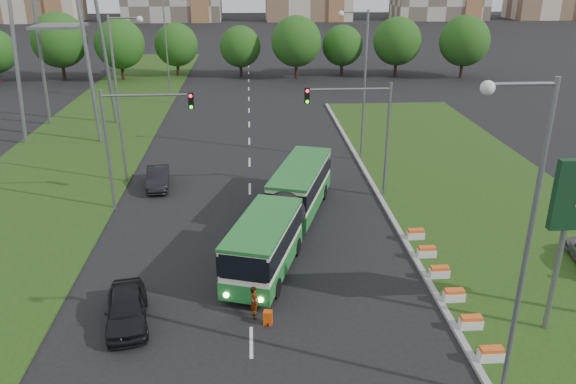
{
  "coord_description": "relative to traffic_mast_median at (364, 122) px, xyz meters",
  "views": [
    {
      "loc": [
        -2.76,
        -26.02,
        15.01
      ],
      "look_at": [
        -0.7,
        4.74,
        2.6
      ],
      "focal_mm": 35.0,
      "sensor_mm": 36.0,
      "label": 1
    }
  ],
  "objects": [
    {
      "name": "lane_markings",
      "position": [
        -7.78,
        10.0,
        -5.35
      ],
      "size": [
        0.2,
        100.0,
        0.01
      ],
      "primitive_type": null,
      "color": "silver",
      "rests_on": "ground"
    },
    {
      "name": "median_kerb",
      "position": [
        1.27,
        -2.0,
        -5.26
      ],
      "size": [
        0.3,
        60.0,
        0.18
      ],
      "primitive_type": "cube",
      "color": "#9A9A9A",
      "rests_on": "ground"
    },
    {
      "name": "articulated_bus",
      "position": [
        -5.86,
        -5.75,
        -3.7
      ],
      "size": [
        2.55,
        16.35,
        2.69
      ],
      "rotation": [
        0.0,
        0.0,
        -0.31
      ],
      "color": "silver",
      "rests_on": "ground"
    },
    {
      "name": "ground",
      "position": [
        -4.78,
        -10.0,
        -5.35
      ],
      "size": [
        360.0,
        360.0,
        0.0
      ],
      "primitive_type": "plane",
      "color": "black",
      "rests_on": "ground"
    },
    {
      "name": "grass_median",
      "position": [
        8.22,
        -2.0,
        -5.27
      ],
      "size": [
        14.0,
        60.0,
        0.15
      ],
      "primitive_type": "cube",
      "color": "#214213",
      "rests_on": "ground"
    },
    {
      "name": "left_verge",
      "position": [
        -22.78,
        15.0,
        -5.3
      ],
      "size": [
        12.0,
        110.0,
        0.1
      ],
      "primitive_type": "cube",
      "color": "#214213",
      "rests_on": "ground"
    },
    {
      "name": "traffic_mast_left",
      "position": [
        -15.16,
        -1.0,
        0.0
      ],
      "size": [
        5.76,
        0.32,
        8.0
      ],
      "color": "gray",
      "rests_on": "ground"
    },
    {
      "name": "shopping_trolley",
      "position": [
        -7.02,
        -14.72,
        -5.01
      ],
      "size": [
        0.39,
        0.42,
        0.68
      ],
      "rotation": [
        0.0,
        0.0,
        -0.15
      ],
      "color": "#D8480B",
      "rests_on": "ground"
    },
    {
      "name": "street_lamps",
      "position": [
        -7.78,
        0.0,
        0.65
      ],
      "size": [
        36.0,
        60.0,
        12.0
      ],
      "primitive_type": null,
      "color": "gray",
      "rests_on": "ground"
    },
    {
      "name": "car_left_far",
      "position": [
        -14.45,
        2.8,
        -4.63
      ],
      "size": [
        2.01,
        4.51,
        1.44
      ],
      "primitive_type": "imported",
      "rotation": [
        0.0,
        0.0,
        0.11
      ],
      "color": "black",
      "rests_on": "ground"
    },
    {
      "name": "traffic_mast_median",
      "position": [
        0.0,
        0.0,
        0.0
      ],
      "size": [
        5.76,
        0.32,
        8.0
      ],
      "color": "gray",
      "rests_on": "ground"
    },
    {
      "name": "pedestrian",
      "position": [
        -7.6,
        -14.14,
        -4.54
      ],
      "size": [
        0.48,
        0.64,
        1.62
      ],
      "primitive_type": "imported",
      "rotation": [
        0.0,
        0.0,
        1.73
      ],
      "color": "gray",
      "rests_on": "ground"
    },
    {
      "name": "flower_planters",
      "position": [
        1.92,
        -12.5,
        -4.9
      ],
      "size": [
        1.1,
        11.5,
        0.6
      ],
      "primitive_type": null,
      "color": "white",
      "rests_on": "grass_median"
    },
    {
      "name": "tree_line",
      "position": [
        5.22,
        45.0,
        -0.85
      ],
      "size": [
        120.0,
        8.0,
        9.0
      ],
      "primitive_type": null,
      "color": "#1B4C14",
      "rests_on": "ground"
    },
    {
      "name": "car_left_near",
      "position": [
        -13.34,
        -14.21,
        -4.59
      ],
      "size": [
        2.57,
        4.72,
        1.52
      ],
      "primitive_type": "imported",
      "rotation": [
        0.0,
        0.0,
        0.18
      ],
      "color": "black",
      "rests_on": "ground"
    }
  ]
}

